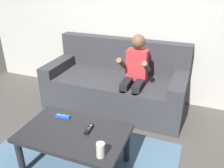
{
  "coord_description": "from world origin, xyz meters",
  "views": [
    {
      "loc": [
        0.8,
        -1.18,
        1.68
      ],
      "look_at": [
        0.01,
        0.89,
        0.61
      ],
      "focal_mm": 37.95,
      "sensor_mm": 36.0,
      "label": 1
    }
  ],
  "objects_px": {
    "game_remote_blue_center": "(63,116)",
    "soda_can": "(101,150)",
    "couch": "(116,85)",
    "coffee_table": "(74,137)",
    "person_seated_on_couch": "(135,73)",
    "game_remote_black_near_edge": "(89,129)"
  },
  "relations": [
    {
      "from": "game_remote_blue_center",
      "to": "soda_can",
      "type": "distance_m",
      "value": 0.66
    },
    {
      "from": "couch",
      "to": "soda_can",
      "type": "distance_m",
      "value": 1.47
    },
    {
      "from": "soda_can",
      "to": "coffee_table",
      "type": "bearing_deg",
      "value": 150.44
    },
    {
      "from": "couch",
      "to": "person_seated_on_couch",
      "type": "relative_size",
      "value": 1.75
    },
    {
      "from": "person_seated_on_couch",
      "to": "game_remote_blue_center",
      "type": "xyz_separation_m",
      "value": [
        -0.46,
        -0.87,
        -0.17
      ]
    },
    {
      "from": "couch",
      "to": "person_seated_on_couch",
      "type": "xyz_separation_m",
      "value": [
        0.3,
        -0.18,
        0.29
      ]
    },
    {
      "from": "coffee_table",
      "to": "game_remote_black_near_edge",
      "type": "relative_size",
      "value": 6.62
    },
    {
      "from": "game_remote_black_near_edge",
      "to": "game_remote_blue_center",
      "type": "bearing_deg",
      "value": 164.21
    },
    {
      "from": "couch",
      "to": "soda_can",
      "type": "xyz_separation_m",
      "value": [
        0.39,
        -1.41,
        0.16
      ]
    },
    {
      "from": "coffee_table",
      "to": "soda_can",
      "type": "distance_m",
      "value": 0.41
    },
    {
      "from": "couch",
      "to": "person_seated_on_couch",
      "type": "height_order",
      "value": "person_seated_on_couch"
    },
    {
      "from": "person_seated_on_couch",
      "to": "coffee_table",
      "type": "xyz_separation_m",
      "value": [
        -0.25,
        -1.03,
        -0.24
      ]
    },
    {
      "from": "couch",
      "to": "game_remote_blue_center",
      "type": "relative_size",
      "value": 12.61
    },
    {
      "from": "person_seated_on_couch",
      "to": "couch",
      "type": "bearing_deg",
      "value": 148.38
    },
    {
      "from": "game_remote_blue_center",
      "to": "soda_can",
      "type": "height_order",
      "value": "soda_can"
    },
    {
      "from": "couch",
      "to": "coffee_table",
      "type": "bearing_deg",
      "value": -87.77
    },
    {
      "from": "person_seated_on_couch",
      "to": "soda_can",
      "type": "relative_size",
      "value": 8.41
    },
    {
      "from": "couch",
      "to": "game_remote_blue_center",
      "type": "distance_m",
      "value": 1.07
    },
    {
      "from": "coffee_table",
      "to": "couch",
      "type": "bearing_deg",
      "value": 92.23
    },
    {
      "from": "person_seated_on_couch",
      "to": "game_remote_black_near_edge",
      "type": "bearing_deg",
      "value": -97.95
    },
    {
      "from": "person_seated_on_couch",
      "to": "soda_can",
      "type": "xyz_separation_m",
      "value": [
        0.09,
        -1.23,
        -0.12
      ]
    },
    {
      "from": "soda_can",
      "to": "game_remote_black_near_edge",
      "type": "bearing_deg",
      "value": 131.0
    }
  ]
}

